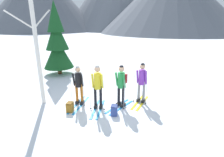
% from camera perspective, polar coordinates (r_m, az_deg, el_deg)
% --- Properties ---
extents(ground_plane, '(400.00, 400.00, 0.00)m').
position_cam_1_polar(ground_plane, '(7.64, -1.73, -8.29)').
color(ground_plane, white).
extents(skier_in_black, '(0.61, 1.71, 1.67)m').
position_cam_1_polar(skier_in_black, '(7.43, -10.70, -1.76)').
color(skier_in_black, '#1E84D1').
rests_on(skier_in_black, ground).
extents(skier_in_yellow, '(0.61, 1.64, 1.80)m').
position_cam_1_polar(skier_in_yellow, '(6.93, -4.64, -2.13)').
color(skier_in_yellow, '#1E84D1').
rests_on(skier_in_yellow, ground).
extents(skier_in_green, '(1.00, 1.57, 1.76)m').
position_cam_1_polar(skier_in_green, '(7.10, 3.01, -1.64)').
color(skier_in_green, '#1E84D1').
rests_on(skier_in_green, ground).
extents(skier_in_purple, '(0.71, 1.58, 1.75)m').
position_cam_1_polar(skier_in_purple, '(7.58, 9.61, -0.62)').
color(skier_in_purple, yellow).
rests_on(skier_in_purple, ground).
extents(pine_tree_near, '(1.91, 1.91, 4.60)m').
position_cam_1_polar(pine_tree_near, '(12.02, -17.27, 11.17)').
color(pine_tree_near, '#51381E').
rests_on(pine_tree_near, ground).
extents(birch_tree_tall, '(0.98, 1.43, 4.35)m').
position_cam_1_polar(birch_tree_tall, '(7.68, -22.94, 8.10)').
color(birch_tree_tall, silver).
rests_on(birch_tree_tall, ground).
extents(backpack_on_snow_front, '(0.28, 0.35, 0.38)m').
position_cam_1_polar(backpack_on_snow_front, '(6.77, 0.71, -10.15)').
color(backpack_on_snow_front, '#384C99').
rests_on(backpack_on_snow_front, ground).
extents(backpack_on_snow_beside, '(0.29, 0.35, 0.38)m').
position_cam_1_polar(backpack_on_snow_beside, '(7.19, -13.36, -8.91)').
color(backpack_on_snow_beside, '#99661E').
rests_on(backpack_on_snow_beside, ground).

